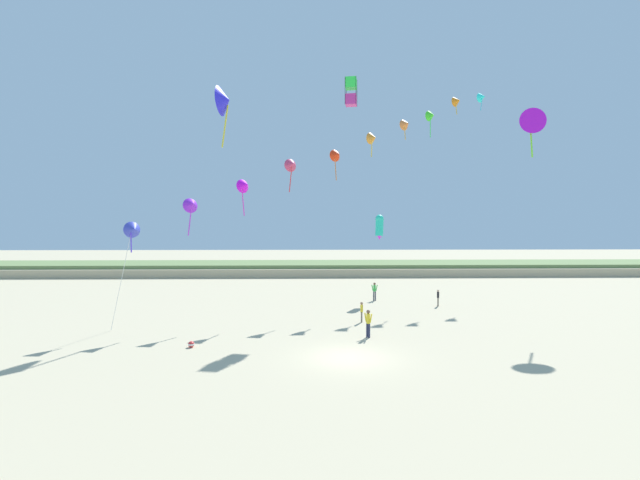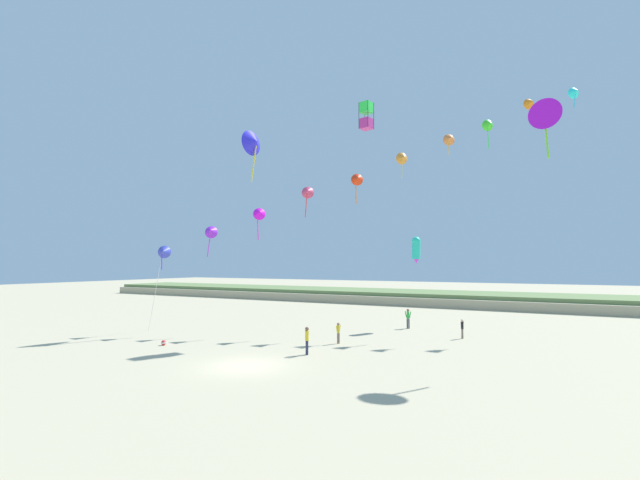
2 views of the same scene
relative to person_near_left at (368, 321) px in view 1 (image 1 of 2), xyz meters
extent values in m
plane|color=#C1B28E|center=(-1.63, -4.23, -1.01)|extent=(240.00, 240.00, 0.00)
cube|color=tan|center=(-1.63, 39.38, -0.41)|extent=(120.00, 12.83, 1.20)
cube|color=#6B844C|center=(-1.63, 39.38, 0.36)|extent=(120.00, 10.90, 0.69)
cylinder|color=#282D4C|center=(0.06, -0.05, -0.57)|extent=(0.13, 0.13, 0.88)
cylinder|color=#282D4C|center=(-0.06, 0.05, -0.57)|extent=(0.13, 0.13, 0.88)
cylinder|color=yellow|center=(0.00, 0.00, 0.18)|extent=(0.23, 0.23, 0.63)
cylinder|color=yellow|center=(0.15, -0.14, 0.23)|extent=(0.21, 0.21, 0.59)
cylinder|color=yellow|center=(-0.15, 0.14, 0.23)|extent=(0.21, 0.21, 0.59)
sphere|color=brown|center=(0.00, 0.00, 0.62)|extent=(0.24, 0.24, 0.24)
cylinder|color=#726656|center=(7.74, 10.82, -0.64)|extent=(0.11, 0.11, 0.75)
cylinder|color=#726656|center=(7.72, 10.69, -0.64)|extent=(0.11, 0.11, 0.75)
cylinder|color=black|center=(7.73, 10.76, 0.00)|extent=(0.20, 0.20, 0.53)
cylinder|color=black|center=(7.76, 10.92, 0.04)|extent=(0.11, 0.19, 0.51)
cylinder|color=black|center=(7.70, 10.59, 0.04)|extent=(0.11, 0.19, 0.51)
sphere|color=beige|center=(7.73, 10.76, 0.38)|extent=(0.20, 0.20, 0.20)
cylinder|color=#726656|center=(0.15, 4.45, -0.64)|extent=(0.11, 0.11, 0.76)
cylinder|color=#726656|center=(0.12, 4.32, -0.64)|extent=(0.11, 0.11, 0.76)
cylinder|color=yellow|center=(0.13, 4.39, 0.01)|extent=(0.20, 0.20, 0.54)
cylinder|color=yellow|center=(0.17, 4.56, 0.05)|extent=(0.11, 0.19, 0.51)
cylinder|color=yellow|center=(0.09, 4.22, 0.05)|extent=(0.11, 0.19, 0.51)
sphere|color=#9E7051|center=(0.13, 4.39, 0.39)|extent=(0.20, 0.20, 0.20)
cylinder|color=#474C56|center=(2.47, 13.87, -0.57)|extent=(0.13, 0.13, 0.88)
cylinder|color=#474C56|center=(2.62, 13.85, -0.57)|extent=(0.13, 0.13, 0.88)
cylinder|color=green|center=(2.55, 13.86, 0.18)|extent=(0.23, 0.23, 0.62)
cylinder|color=green|center=(2.35, 13.89, 0.23)|extent=(0.22, 0.11, 0.59)
cylinder|color=green|center=(2.74, 13.84, 0.23)|extent=(0.22, 0.11, 0.59)
sphere|color=brown|center=(2.55, 13.86, 0.61)|extent=(0.24, 0.24, 0.24)
cone|color=#3741C1|center=(-15.57, 2.34, 5.81)|extent=(1.33, 1.27, 1.13)
cylinder|color=#5539E5|center=(-15.70, 2.26, 4.93)|extent=(0.08, 0.12, 1.33)
cone|color=#8C24E1|center=(-12.24, 4.50, 7.62)|extent=(1.41, 1.36, 1.21)
cylinder|color=#C139E5|center=(-12.36, 4.42, 6.38)|extent=(0.29, 0.20, 2.04)
cone|color=#D710EB|center=(-8.75, 6.87, 9.27)|extent=(1.39, 1.37, 1.19)
cylinder|color=#E539CB|center=(-8.88, 6.79, 7.96)|extent=(0.26, 0.11, 2.18)
cone|color=#CB3B63|center=(-5.14, 9.17, 11.25)|extent=(1.36, 1.25, 1.17)
cylinder|color=#E53940|center=(-5.27, 9.09, 9.98)|extent=(0.29, 0.14, 2.10)
cone|color=red|center=(-1.24, 11.40, 12.46)|extent=(1.35, 1.25, 1.15)
cylinder|color=orange|center=(-1.36, 11.32, 11.20)|extent=(0.20, 0.28, 2.08)
cone|color=orange|center=(2.32, 13.67, 14.46)|extent=(1.32, 1.28, 1.13)
cylinder|color=gold|center=(2.19, 13.59, 13.44)|extent=(0.14, 0.15, 1.60)
cone|color=orange|center=(6.04, 16.23, 16.40)|extent=(1.35, 1.24, 1.15)
cylinder|color=gold|center=(5.92, 16.15, 15.51)|extent=(0.17, 0.14, 1.36)
cone|color=#3AD528|center=(9.24, 18.44, 17.89)|extent=(1.33, 1.24, 1.13)
cylinder|color=#39E551|center=(9.11, 18.36, 16.61)|extent=(0.15, 0.28, 2.11)
cone|color=orange|center=(12.75, 20.63, 20.08)|extent=(1.35, 1.28, 1.15)
cylinder|color=gold|center=(12.62, 20.55, 19.21)|extent=(0.20, 0.22, 1.31)
cone|color=#26EFE7|center=(16.58, 23.15, 21.33)|extent=(1.30, 1.18, 1.10)
cylinder|color=#39C3E5|center=(16.45, 23.07, 20.43)|extent=(0.21, 0.18, 1.36)
cylinder|color=silver|center=(-16.39, 2.26, 2.34)|extent=(1.44, 0.10, 6.70)
cylinder|color=#26D5B1|center=(3.13, 14.69, 6.07)|extent=(1.02, 0.98, 1.76)
sphere|color=#26D5B1|center=(3.13, 14.69, 6.85)|extent=(0.80, 0.80, 0.80)
cone|color=#D42DE5|center=(3.13, 14.69, 5.11)|extent=(0.87, 0.87, 0.61)
sphere|color=black|center=(3.13, 14.69, 7.08)|extent=(0.17, 0.17, 0.17)
cone|color=#B114D8|center=(13.86, 6.74, 14.33)|extent=(2.13, 1.15, 2.05)
cone|color=#75E52D|center=(13.86, 6.74, 14.35)|extent=(1.18, 0.67, 1.13)
cylinder|color=#75E52D|center=(13.86, 6.74, 12.77)|extent=(0.26, 0.20, 2.52)
cone|color=#2E28EC|center=(-10.55, 8.35, 16.28)|extent=(1.32, 2.54, 2.48)
cone|color=yellow|center=(-10.55, 8.35, 16.30)|extent=(0.78, 1.41, 1.37)
cylinder|color=yellow|center=(-10.55, 8.35, 14.19)|extent=(0.56, 0.24, 3.44)
cube|color=#C32F8D|center=(-0.06, 10.64, 17.07)|extent=(1.11, 1.11, 0.91)
cube|color=#2DE547|center=(-0.06, 10.64, 18.52)|extent=(1.11, 1.11, 0.91)
cylinder|color=black|center=(-0.61, 10.27, 17.80)|extent=(0.04, 0.04, 2.36)
cylinder|color=black|center=(0.31, 10.08, 17.80)|extent=(0.04, 0.04, 2.36)
cylinder|color=black|center=(0.49, 11.01, 17.80)|extent=(0.04, 0.04, 2.36)
cylinder|color=black|center=(-0.43, 11.19, 17.80)|extent=(0.04, 0.04, 2.36)
sphere|color=red|center=(-10.56, -2.01, -0.83)|extent=(0.36, 0.36, 0.36)
cylinder|color=white|center=(-10.56, -2.01, -0.83)|extent=(0.36, 0.36, 0.09)
camera|label=1|loc=(-3.75, -26.75, 5.82)|focal=24.00mm
camera|label=2|loc=(13.60, -23.94, 4.74)|focal=24.00mm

